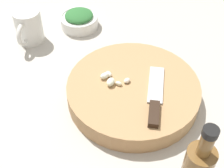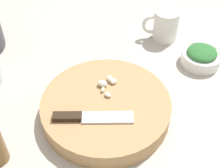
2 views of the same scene
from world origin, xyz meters
The scene contains 6 objects.
ground_plane centered at (0.00, 0.00, 0.00)m, with size 5.00×5.00×0.00m, color #B2ADA3.
cutting_board centered at (-0.04, -0.08, 0.02)m, with size 0.31×0.31×0.05m.
chef_knife centered at (-0.09, -0.12, 0.05)m, with size 0.18×0.10×0.01m.
garlic_cloves centered at (-0.02, -0.04, 0.05)m, with size 0.06×0.07×0.02m.
herb_bowl centered at (0.29, -0.01, 0.02)m, with size 0.12×0.12×0.05m.
coffee_mug centered at (0.26, 0.14, 0.05)m, with size 0.11×0.08×0.10m.
Camera 2 is at (-0.23, -0.55, 0.60)m, focal length 50.00 mm.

